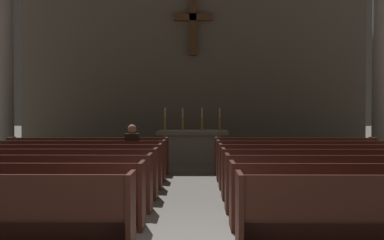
{
  "coord_description": "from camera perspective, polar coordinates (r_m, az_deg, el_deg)",
  "views": [
    {
      "loc": [
        0.14,
        -5.58,
        1.7
      ],
      "look_at": [
        0.0,
        8.13,
        1.36
      ],
      "focal_mm": 44.73,
      "sensor_mm": 36.0,
      "label": 1
    }
  ],
  "objects": [
    {
      "name": "pew_right_row_6",
      "position": [
        11.5,
        13.27,
        -4.72
      ],
      "size": [
        4.1,
        0.5,
        0.95
      ],
      "color": "#4C2319",
      "rests_on": "ground"
    },
    {
      "name": "pew_left_row_5",
      "position": [
        10.48,
        -14.94,
        -5.32
      ],
      "size": [
        4.1,
        0.5,
        0.95
      ],
      "color": "#4C2319",
      "rests_on": "ground"
    },
    {
      "name": "altar",
      "position": [
        14.9,
        0.04,
        -3.07
      ],
      "size": [
        2.2,
        0.9,
        1.01
      ],
      "color": "#A8A399",
      "rests_on": "ground"
    },
    {
      "name": "candlestick_inner_left",
      "position": [
        14.87,
        -1.11,
        -0.36
      ],
      "size": [
        0.16,
        0.16,
        0.71
      ],
      "color": "#B79338",
      "rests_on": "altar"
    },
    {
      "name": "pew_right_row_7",
      "position": [
        12.59,
        12.14,
        -4.18
      ],
      "size": [
        4.1,
        0.5,
        0.95
      ],
      "color": "#4C2319",
      "rests_on": "ground"
    },
    {
      "name": "pew_left_row_4",
      "position": [
        9.42,
        -16.78,
        -6.1
      ],
      "size": [
        4.1,
        0.5,
        0.95
      ],
      "color": "#4C2319",
      "rests_on": "ground"
    },
    {
      "name": "candlestick_outer_left",
      "position": [
        14.89,
        -3.23,
        -0.36
      ],
      "size": [
        0.16,
        0.16,
        0.71
      ],
      "color": "#B79338",
      "rests_on": "altar"
    },
    {
      "name": "lone_worshipper",
      "position": [
        11.34,
        -7.1,
        -3.69
      ],
      "size": [
        0.32,
        0.43,
        1.32
      ],
      "color": "#26262B",
      "rests_on": "ground"
    },
    {
      "name": "column_right_second",
      "position": [
        15.36,
        21.82,
        8.2
      ],
      "size": [
        0.9,
        0.9,
        7.25
      ],
      "color": "#ADA89E",
      "rests_on": "ground"
    },
    {
      "name": "pew_right_row_5",
      "position": [
        10.41,
        14.63,
        -5.36
      ],
      "size": [
        4.1,
        0.5,
        0.95
      ],
      "color": "#4C2319",
      "rests_on": "ground"
    },
    {
      "name": "pew_left_row_6",
      "position": [
        11.56,
        -13.45,
        -4.69
      ],
      "size": [
        4.1,
        0.5,
        0.95
      ],
      "color": "#4C2319",
      "rests_on": "ground"
    },
    {
      "name": "candlestick_inner_right",
      "position": [
        14.86,
        1.2,
        -0.36
      ],
      "size": [
        0.16,
        0.16,
        0.71
      ],
      "color": "#B79338",
      "rests_on": "altar"
    },
    {
      "name": "pew_left_row_3",
      "position": [
        8.36,
        -19.09,
        -7.06
      ],
      "size": [
        4.1,
        0.5,
        0.95
      ],
      "color": "#4C2319",
      "rests_on": "ground"
    },
    {
      "name": "column_left_second",
      "position": [
        15.46,
        -21.63,
        8.16
      ],
      "size": [
        0.9,
        0.9,
        7.25
      ],
      "color": "#ADA89E",
      "rests_on": "ground"
    },
    {
      "name": "apse_with_cross",
      "position": [
        17.28,
        0.11,
        9.64
      ],
      "size": [
        12.26,
        0.5,
        8.33
      ],
      "color": "#706656",
      "rests_on": "ground"
    },
    {
      "name": "pew_right_row_2",
      "position": [
        7.23,
        21.19,
        -8.41
      ],
      "size": [
        4.1,
        0.5,
        0.95
      ],
      "color": "#4C2319",
      "rests_on": "ground"
    },
    {
      "name": "candlestick_outer_right",
      "position": [
        14.88,
        3.32,
        -0.36
      ],
      "size": [
        0.16,
        0.16,
        0.71
      ],
      "color": "#B79338",
      "rests_on": "altar"
    },
    {
      "name": "pew_right_row_4",
      "position": [
        9.34,
        16.31,
        -6.16
      ],
      "size": [
        4.1,
        0.5,
        0.95
      ],
      "color": "#4C2319",
      "rests_on": "ground"
    },
    {
      "name": "pew_right_row_3",
      "position": [
        8.28,
        18.43,
        -7.15
      ],
      "size": [
        4.1,
        0.5,
        0.95
      ],
      "color": "#4C2319",
      "rests_on": "ground"
    },
    {
      "name": "pew_left_row_7",
      "position": [
        12.65,
        -12.22,
        -4.16
      ],
      "size": [
        4.1,
        0.5,
        0.95
      ],
      "color": "#4C2319",
      "rests_on": "ground"
    }
  ]
}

